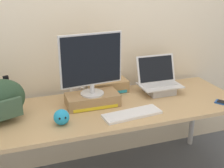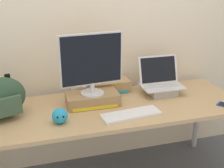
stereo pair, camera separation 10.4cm
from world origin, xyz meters
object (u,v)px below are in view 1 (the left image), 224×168
coffee_mug (76,92)px  toner_box_cyan (108,86)px  external_keyboard (132,114)px  toner_box_yellow (92,100)px  desktop_monitor (92,63)px  plush_toy (62,117)px  open_laptop (159,85)px

coffee_mug → toner_box_cyan: size_ratio=0.41×
external_keyboard → toner_box_cyan: 0.50m
coffee_mug → toner_box_yellow: bearing=-65.1°
desktop_monitor → plush_toy: desktop_monitor is taller
plush_toy → toner_box_cyan: plush_toy is taller
toner_box_cyan → coffee_mug: bearing=-172.0°
open_laptop → toner_box_cyan: bearing=157.7°
toner_box_cyan → external_keyboard: bearing=-88.3°
toner_box_yellow → plush_toy: bearing=-140.2°
open_laptop → plush_toy: size_ratio=3.25×
toner_box_cyan → desktop_monitor: bearing=-131.6°
toner_box_yellow → external_keyboard: toner_box_yellow is taller
external_keyboard → toner_box_cyan: size_ratio=1.38×
desktop_monitor → toner_box_cyan: 0.42m
plush_toy → toner_box_cyan: size_ratio=0.33×
open_laptop → coffee_mug: open_laptop is taller
open_laptop → coffee_mug: bearing=170.0°
coffee_mug → external_keyboard: bearing=-55.6°
plush_toy → desktop_monitor: bearing=39.7°
toner_box_yellow → coffee_mug: coffee_mug is taller
external_keyboard → coffee_mug: coffee_mug is taller
toner_box_yellow → toner_box_cyan: toner_box_cyan is taller
desktop_monitor → toner_box_cyan: bearing=42.0°
desktop_monitor → plush_toy: bearing=-146.7°
desktop_monitor → coffee_mug: desktop_monitor is taller
coffee_mug → plush_toy: plush_toy is taller
open_laptop → coffee_mug: (-0.70, 0.12, -0.01)m
external_keyboard → coffee_mug: bearing=118.4°
toner_box_cyan → toner_box_yellow: bearing=-131.8°
toner_box_yellow → external_keyboard: size_ratio=0.91×
open_laptop → toner_box_cyan: open_laptop is taller
toner_box_yellow → coffee_mug: bearing=114.9°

